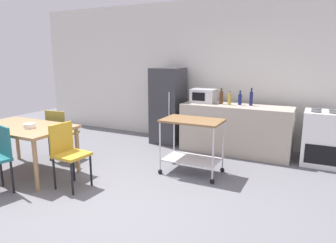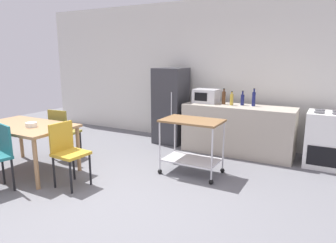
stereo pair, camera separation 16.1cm
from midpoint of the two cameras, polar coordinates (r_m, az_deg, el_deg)
The scene contains 15 objects.
ground_plane at distance 4.06m, azimuth -11.57°, elevation -14.10°, with size 12.00×12.00×0.00m, color slate.
back_wall at distance 6.47m, azimuth 5.70°, elevation 9.16°, with size 8.40×0.12×2.90m, color silver.
kitchen_counter at distance 5.77m, azimuth 11.73°, elevation -1.44°, with size 2.00×0.64×0.90m, color #A89E8E.
dining_table at distance 5.14m, azimuth -26.34°, elevation -1.61°, with size 1.50×0.90×0.75m.
chair_mustard at distance 4.40m, azimuth -19.24°, elevation -5.24°, with size 0.43×0.43×0.89m.
chair_olive at distance 5.57m, azimuth -20.28°, elevation -1.72°, with size 0.44×0.44×0.89m.
stove_oven at distance 5.62m, azimuth 26.21°, elevation -2.81°, with size 0.60×0.61×0.92m.
refrigerator at distance 6.31m, azimuth -0.73°, elevation 2.97°, with size 0.60×0.63×1.55m.
kitchen_cart at distance 4.63m, azimuth 3.53°, elevation -2.99°, with size 0.91×0.57×0.85m.
microwave at distance 5.95m, azimuth 5.91°, elevation 4.83°, with size 0.46×0.35×0.26m.
bottle_wine at distance 5.80m, azimuth 9.18°, elevation 4.51°, with size 0.07×0.07×0.29m.
bottle_sesame_oil at distance 5.72m, azimuth 10.63°, elevation 4.17°, with size 0.06×0.06×0.26m.
bottle_sparkling_water at distance 5.75m, azimuth 12.56°, elevation 4.13°, with size 0.06×0.06×0.27m.
bottle_soda at distance 5.71m, azimuth 14.55°, elevation 4.24°, with size 0.06×0.06×0.32m.
fruit_bowl at distance 4.92m, azimuth -25.40°, elevation -0.74°, with size 0.16×0.16×0.07m, color white.
Camera 1 is at (2.23, -2.88, 1.78)m, focal length 32.50 mm.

